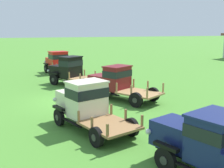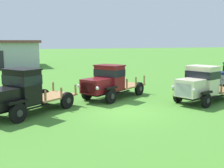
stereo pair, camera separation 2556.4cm
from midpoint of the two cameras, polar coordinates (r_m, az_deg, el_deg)
name	(u,v)px [view 1 (the left image)]	position (r m, az deg, el deg)	size (l,w,h in m)	color
ground_plane	(65,101)	(10.37, 33.74, -13.91)	(240.00, 240.00, 0.00)	#47842D
vintage_truck_foreground_near	(58,62)	(19.20, 9.26, 2.48)	(5.14, 3.05, 2.23)	black
vintage_truck_second_in_line	(70,70)	(14.21, 21.41, -1.26)	(5.12, 4.38, 2.31)	black
vintage_truck_midrow_center	(116,82)	(12.55, 44.91, -5.78)	(5.23, 4.21, 2.16)	black
vintage_truck_far_side	(85,103)	(8.47, 64.13, -15.72)	(5.11, 3.34, 2.20)	black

